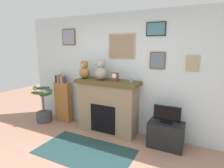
# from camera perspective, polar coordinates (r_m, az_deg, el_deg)

# --- Properties ---
(back_wall) EXTENTS (5.20, 0.15, 2.60)m
(back_wall) POSITION_cam_1_polar(r_m,az_deg,el_deg) (4.04, 4.13, 3.22)
(back_wall) COLOR silver
(back_wall) RESTS_ON ground_plane
(fireplace) EXTENTS (1.41, 0.53, 1.19)m
(fireplace) POSITION_cam_1_polar(r_m,az_deg,el_deg) (4.06, -1.32, -6.97)
(fireplace) COLOR #88745A
(fireplace) RESTS_ON ground_plane
(bookshelf) EXTENTS (0.43, 0.16, 1.21)m
(bookshelf) POSITION_cam_1_polar(r_m,az_deg,el_deg) (4.83, -15.02, -4.96)
(bookshelf) COLOR brown
(bookshelf) RESTS_ON ground_plane
(potted_plant) EXTENTS (0.53, 0.58, 0.93)m
(potted_plant) POSITION_cam_1_polar(r_m,az_deg,el_deg) (5.02, -20.55, -7.45)
(potted_plant) COLOR #3F3F44
(potted_plant) RESTS_ON ground_plane
(tv_stand) EXTENTS (0.65, 0.40, 0.49)m
(tv_stand) POSITION_cam_1_polar(r_m,az_deg,el_deg) (3.76, 16.42, -14.92)
(tv_stand) COLOR black
(tv_stand) RESTS_ON ground_plane
(television) EXTENTS (0.50, 0.14, 0.33)m
(television) POSITION_cam_1_polar(r_m,az_deg,el_deg) (3.60, 16.78, -9.24)
(television) COLOR black
(television) RESTS_ON tv_stand
(area_rug) EXTENTS (1.78, 0.98, 0.01)m
(area_rug) POSITION_cam_1_polar(r_m,az_deg,el_deg) (3.61, -8.50, -20.09)
(area_rug) COLOR #213D3E
(area_rug) RESTS_ON ground_plane
(candle_jar) EXTENTS (0.07, 0.07, 0.09)m
(candle_jar) POSITION_cam_1_polar(r_m,az_deg,el_deg) (3.67, 6.03, 1.21)
(candle_jar) COLOR gray
(candle_jar) RESTS_ON fireplace
(mantel_clock) EXTENTS (0.13, 0.10, 0.17)m
(mantel_clock) POSITION_cam_1_polar(r_m,az_deg,el_deg) (3.80, 0.95, 2.25)
(mantel_clock) COLOR brown
(mantel_clock) RESTS_ON fireplace
(teddy_bear_grey) EXTENTS (0.25, 0.25, 0.40)m
(teddy_bear_grey) POSITION_cam_1_polar(r_m,az_deg,el_deg) (4.17, -8.57, 4.22)
(teddy_bear_grey) COLOR olive
(teddy_bear_grey) RESTS_ON fireplace
(teddy_bear_tan) EXTENTS (0.28, 0.28, 0.45)m
(teddy_bear_tan) POSITION_cam_1_polar(r_m,az_deg,el_deg) (3.94, -3.42, 4.24)
(teddy_bear_tan) COLOR gray
(teddy_bear_tan) RESTS_ON fireplace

